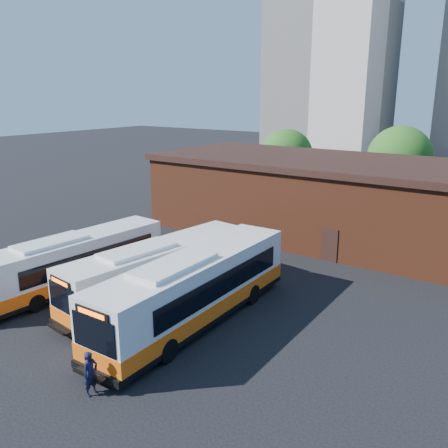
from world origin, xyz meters
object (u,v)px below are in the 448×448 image
Objects in this scene: bus_midwest at (160,273)px; transit_worker at (91,374)px; bus_west at (75,264)px; bus_mideast at (195,291)px.

bus_midwest is 9.21m from transit_worker.
bus_mideast is at bearing 8.12° from bus_west.
bus_mideast is (8.79, 0.63, 0.18)m from bus_west.
bus_west is 5.62m from bus_midwest.
bus_midwest is at bearing 161.63° from bus_mideast.
transit_worker is (9.26, -6.60, -0.61)m from bus_west.
bus_west is 0.97× the size of bus_midwest.
bus_midwest is 6.96× the size of transit_worker.
bus_midwest reaches higher than bus_west.
bus_west is 6.76× the size of transit_worker.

